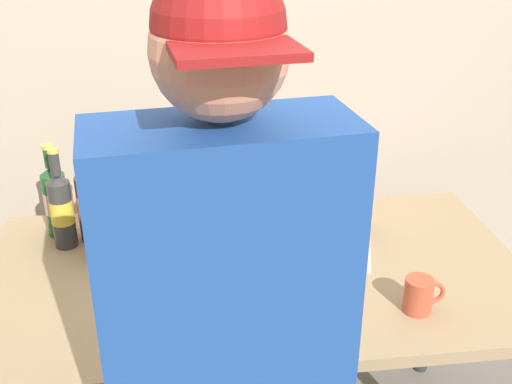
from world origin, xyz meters
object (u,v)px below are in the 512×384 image
Objects in this scene: beer_bottle_brown at (89,203)px; beer_bottle_dark at (56,199)px; coffee_mug at (420,295)px; beer_bottle_amber at (62,209)px; beer_bottle_green at (99,226)px; laptop at (321,226)px.

beer_bottle_dark is (-0.11, 0.05, -0.00)m from beer_bottle_brown.
beer_bottle_brown is 2.92× the size of coffee_mug.
beer_bottle_brown is 0.99× the size of beer_bottle_amber.
beer_bottle_dark reaches higher than beer_bottle_green.
beer_bottle_green is 0.14m from beer_bottle_amber.
beer_bottle_brown is (-0.04, 0.11, 0.02)m from beer_bottle_green.
beer_bottle_green is 2.44× the size of coffee_mug.
beer_bottle_brown is at bearing 172.43° from laptop.
beer_bottle_dark is 1.14m from coffee_mug.
beer_bottle_brown is 1.05× the size of beer_bottle_dark.
beer_bottle_amber is (-0.12, 0.08, 0.03)m from beer_bottle_green.
laptop is 0.44m from coffee_mug.
beer_bottle_green is 0.94m from coffee_mug.
laptop is 1.20× the size of beer_bottle_amber.
laptop is at bearing -9.86° from beer_bottle_dark.
beer_bottle_amber is at bearing 175.46° from laptop.
coffee_mug is (0.17, -0.40, -0.00)m from laptop.
coffee_mug is (0.97, -0.46, -0.08)m from beer_bottle_amber.
beer_bottle_dark is (-0.83, 0.14, 0.07)m from laptop.
beer_bottle_amber is 0.09m from beer_bottle_dark.
laptop is 0.84m from beer_bottle_dark.
laptop is 3.54× the size of coffee_mug.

